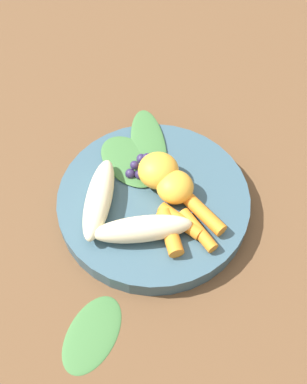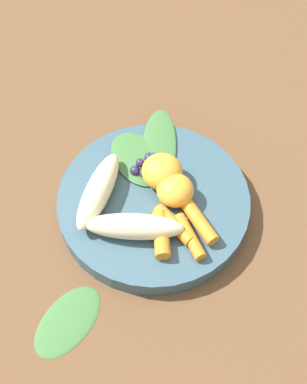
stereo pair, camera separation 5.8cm
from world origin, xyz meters
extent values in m
plane|color=brown|center=(0.00, 0.00, 0.00)|extent=(2.40, 2.40, 0.00)
cylinder|color=#385666|center=(0.00, 0.00, 0.01)|extent=(0.24, 0.24, 0.03)
ellipsoid|color=beige|center=(0.00, -0.06, 0.04)|extent=(0.12, 0.07, 0.03)
ellipsoid|color=beige|center=(-0.06, -0.03, 0.04)|extent=(0.04, 0.12, 0.03)
ellipsoid|color=#F4A833|center=(0.00, 0.03, 0.04)|extent=(0.05, 0.05, 0.04)
ellipsoid|color=#F4A833|center=(0.02, 0.01, 0.04)|extent=(0.05, 0.05, 0.03)
cylinder|color=orange|center=(0.03, -0.05, 0.03)|extent=(0.04, 0.06, 0.02)
cylinder|color=orange|center=(0.04, -0.03, 0.03)|extent=(0.06, 0.04, 0.02)
cylinder|color=orange|center=(0.06, -0.04, 0.03)|extent=(0.05, 0.05, 0.01)
cylinder|color=orange|center=(0.06, -0.02, 0.03)|extent=(0.06, 0.05, 0.02)
sphere|color=#2D234C|center=(-0.02, 0.02, 0.03)|extent=(0.01, 0.01, 0.01)
sphere|color=#2D234C|center=(-0.01, 0.04, 0.03)|extent=(0.01, 0.01, 0.01)
sphere|color=#2D234C|center=(-0.03, 0.05, 0.03)|extent=(0.01, 0.01, 0.01)
sphere|color=#2D234C|center=(-0.02, 0.03, 0.03)|extent=(0.01, 0.01, 0.01)
sphere|color=#2D234C|center=(-0.01, 0.03, 0.03)|extent=(0.01, 0.01, 0.01)
sphere|color=#2D234C|center=(-0.03, 0.05, 0.03)|extent=(0.01, 0.01, 0.01)
sphere|color=#2D234C|center=(-0.02, 0.03, 0.04)|extent=(0.01, 0.01, 0.01)
sphere|color=#2D234C|center=(-0.03, 0.03, 0.04)|extent=(0.01, 0.01, 0.01)
sphere|color=#2D234C|center=(-0.02, 0.04, 0.03)|extent=(0.01, 0.01, 0.01)
sphere|color=#2D234C|center=(-0.04, 0.02, 0.03)|extent=(0.01, 0.01, 0.01)
sphere|color=#2D234C|center=(-0.02, 0.04, 0.03)|extent=(0.01, 0.01, 0.01)
sphere|color=#2D234C|center=(-0.02, 0.05, 0.04)|extent=(0.01, 0.01, 0.01)
cylinder|color=white|center=(-0.03, 0.06, 0.03)|extent=(0.05, 0.05, 0.00)
ellipsoid|color=#3D7038|center=(-0.02, 0.07, 0.03)|extent=(0.09, 0.14, 0.00)
ellipsoid|color=#3D7038|center=(-0.04, 0.04, 0.03)|extent=(0.11, 0.11, 0.00)
ellipsoid|color=#3D7038|center=(-0.03, -0.17, 0.00)|extent=(0.07, 0.10, 0.01)
camera|label=1|loc=(0.07, -0.32, 0.52)|focal=44.88mm
camera|label=2|loc=(0.13, -0.30, 0.52)|focal=44.88mm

